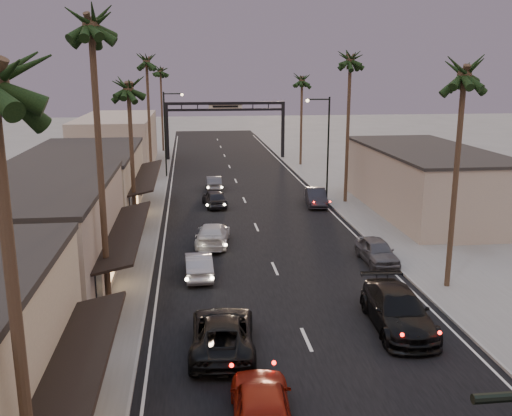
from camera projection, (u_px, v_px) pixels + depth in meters
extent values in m
plane|color=slate|center=(252.00, 217.00, 44.63)|extent=(200.00, 200.00, 0.00)
cube|color=black|center=(245.00, 203.00, 49.45)|extent=(14.00, 120.00, 0.02)
cube|color=slate|center=(141.00, 188.00, 55.10)|extent=(5.00, 92.00, 0.12)
cube|color=slate|center=(332.00, 184.00, 57.29)|extent=(5.00, 92.00, 0.12)
cube|color=gray|center=(29.00, 241.00, 28.98)|extent=(8.00, 14.00, 5.50)
cube|color=tan|center=(84.00, 185.00, 44.48)|extent=(8.00, 16.00, 5.00)
cube|color=gray|center=(118.00, 142.00, 66.55)|extent=(8.00, 20.00, 6.00)
cube|color=gray|center=(425.00, 182.00, 45.65)|extent=(8.00, 18.00, 5.00)
cube|color=black|center=(167.00, 133.00, 71.90)|extent=(0.40, 0.40, 7.00)
cube|color=black|center=(283.00, 131.00, 73.60)|extent=(0.40, 0.40, 7.00)
cube|color=black|center=(225.00, 103.00, 71.90)|extent=(15.20, 0.35, 0.35)
cube|color=black|center=(225.00, 110.00, 72.09)|extent=(15.20, 0.30, 0.30)
cube|color=beige|center=(225.00, 107.00, 71.97)|extent=(4.20, 0.12, 1.00)
cylinder|color=black|center=(328.00, 150.00, 49.22)|extent=(0.16, 0.16, 9.00)
cylinder|color=black|center=(318.00, 99.00, 48.09)|extent=(2.00, 0.12, 0.12)
sphere|color=#FFD899|center=(307.00, 101.00, 48.01)|extent=(0.30, 0.30, 0.30)
cylinder|color=black|center=(165.00, 135.00, 60.11)|extent=(0.16, 0.16, 9.00)
cylinder|color=black|center=(173.00, 94.00, 59.20)|extent=(2.00, 0.12, 0.12)
sphere|color=#FFD899|center=(182.00, 95.00, 59.33)|extent=(0.30, 0.30, 0.30)
cylinder|color=#38281C|center=(18.00, 340.00, 12.43)|extent=(0.28, 0.28, 11.00)
cylinder|color=#38281C|center=(101.00, 182.00, 24.74)|extent=(0.28, 0.28, 13.00)
sphere|color=black|center=(90.00, 10.00, 23.06)|extent=(3.20, 3.20, 3.20)
cylinder|color=#38281C|center=(132.00, 164.00, 38.60)|extent=(0.28, 0.28, 10.00)
sphere|color=black|center=(128.00, 80.00, 37.28)|extent=(3.20, 3.20, 3.20)
cylinder|color=#38281C|center=(149.00, 124.00, 56.70)|extent=(0.28, 0.28, 12.00)
sphere|color=black|center=(146.00, 55.00, 55.14)|extent=(3.20, 3.20, 3.20)
cylinder|color=#38281C|center=(455.00, 186.00, 28.88)|extent=(0.28, 0.28, 11.00)
sphere|color=black|center=(466.00, 62.00, 27.44)|extent=(3.20, 3.20, 3.20)
cylinder|color=#38281C|center=(348.00, 133.00, 48.06)|extent=(0.28, 0.28, 12.00)
sphere|color=black|center=(351.00, 52.00, 46.50)|extent=(3.20, 3.20, 3.20)
cylinder|color=#38281C|center=(301.00, 124.00, 67.59)|extent=(0.28, 0.28, 10.00)
sphere|color=black|center=(302.00, 75.00, 66.27)|extent=(3.20, 3.20, 3.20)
cylinder|color=#38281C|center=(162.00, 112.00, 79.04)|extent=(0.28, 0.28, 11.00)
sphere|color=black|center=(160.00, 67.00, 77.60)|extent=(3.20, 3.20, 3.20)
imported|color=maroon|center=(262.00, 407.00, 18.07)|extent=(2.32, 5.04, 1.68)
imported|color=black|center=(223.00, 333.00, 23.29)|extent=(2.92, 5.70, 1.54)
imported|color=gray|center=(199.00, 265.00, 31.67)|extent=(1.56, 4.18, 1.36)
imported|color=beige|center=(213.00, 234.00, 37.36)|extent=(2.65, 5.21, 1.45)
imported|color=black|center=(215.00, 198.00, 47.88)|extent=(2.22, 4.41, 1.44)
imported|color=#444448|center=(214.00, 183.00, 54.73)|extent=(1.42, 4.03, 1.32)
imported|color=black|center=(398.00, 310.00, 25.27)|extent=(2.73, 6.03, 1.71)
imported|color=#444449|center=(377.00, 251.00, 33.93)|extent=(1.81, 4.30, 1.45)
imported|color=black|center=(316.00, 197.00, 48.23)|extent=(2.04, 4.58, 1.46)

